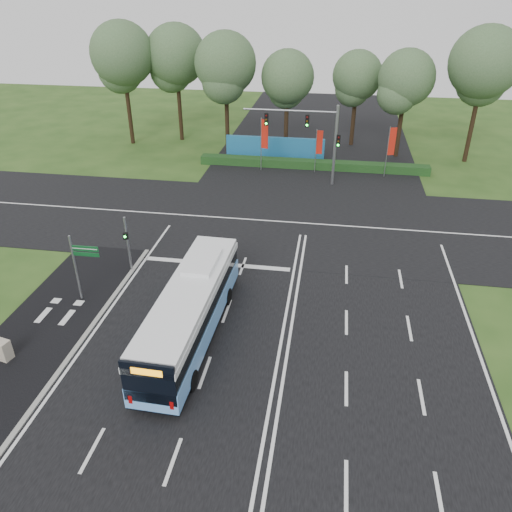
{
  "coord_description": "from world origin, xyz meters",
  "views": [
    {
      "loc": [
        1.88,
        -22.18,
        16.37
      ],
      "look_at": [
        -1.97,
        2.0,
        2.57
      ],
      "focal_mm": 35.0,
      "sensor_mm": 36.0,
      "label": 1
    }
  ],
  "objects": [
    {
      "name": "city_bus",
      "position": [
        -4.6,
        -2.45,
        1.65
      ],
      "size": [
        2.69,
        11.45,
        3.27
      ],
      "rotation": [
        0.0,
        0.0,
        -0.03
      ],
      "color": "#6BACF9",
      "rests_on": "ground"
    },
    {
      "name": "ground",
      "position": [
        0.0,
        0.0,
        0.0
      ],
      "size": [
        120.0,
        120.0,
        0.0
      ],
      "primitive_type": "plane",
      "color": "#274717",
      "rests_on": "ground"
    },
    {
      "name": "traffic_light_gantry",
      "position": [
        0.21,
        20.5,
        4.66
      ],
      "size": [
        8.41,
        0.28,
        7.0
      ],
      "color": "gray",
      "rests_on": "ground"
    },
    {
      "name": "hedge",
      "position": [
        0.0,
        24.5,
        0.4
      ],
      "size": [
        22.0,
        1.2,
        0.8
      ],
      "primitive_type": "cube",
      "color": "#143714",
      "rests_on": "ground"
    },
    {
      "name": "utility_cabinet",
      "position": [
        -13.15,
        -5.58,
        0.54
      ],
      "size": [
        0.76,
        0.67,
        1.08
      ],
      "primitive_type": "cube",
      "rotation": [
        0.0,
        0.0,
        -0.23
      ],
      "color": "#B6A892",
      "rests_on": "ground"
    },
    {
      "name": "street_sign",
      "position": [
        -11.52,
        -0.09,
        2.58
      ],
      "size": [
        1.6,
        0.12,
        4.11
      ],
      "rotation": [
        0.0,
        0.0,
        0.01
      ],
      "color": "gray",
      "rests_on": "ground"
    },
    {
      "name": "banner_flag_right",
      "position": [
        6.96,
        23.31,
        3.06
      ],
      "size": [
        0.67,
        0.24,
        4.7
      ],
      "rotation": [
        0.0,
        0.0,
        0.28
      ],
      "color": "gray",
      "rests_on": "ground"
    },
    {
      "name": "kerb_strip",
      "position": [
        -10.1,
        -3.0,
        0.06
      ],
      "size": [
        0.25,
        18.0,
        0.12
      ],
      "primitive_type": "cube",
      "color": "gray",
      "rests_on": "ground"
    },
    {
      "name": "bike_path",
      "position": [
        -12.5,
        -3.0,
        0.03
      ],
      "size": [
        5.0,
        18.0,
        0.06
      ],
      "primitive_type": "cube",
      "color": "black",
      "rests_on": "ground"
    },
    {
      "name": "road_main",
      "position": [
        0.0,
        0.0,
        0.02
      ],
      "size": [
        20.0,
        120.0,
        0.04
      ],
      "primitive_type": "cube",
      "color": "black",
      "rests_on": "ground"
    },
    {
      "name": "road_cross",
      "position": [
        0.0,
        12.0,
        0.03
      ],
      "size": [
        120.0,
        14.0,
        0.05
      ],
      "primitive_type": "cube",
      "color": "black",
      "rests_on": "ground"
    },
    {
      "name": "eucalyptus_row",
      "position": [
        -4.09,
        30.19,
        8.68
      ],
      "size": [
        41.96,
        9.74,
        12.72
      ],
      "color": "black",
      "rests_on": "ground"
    },
    {
      "name": "pedestrian_signal",
      "position": [
        -10.2,
        3.36,
        2.04
      ],
      "size": [
        0.34,
        0.43,
        3.73
      ],
      "rotation": [
        0.0,
        0.0,
        0.33
      ],
      "color": "gray",
      "rests_on": "ground"
    },
    {
      "name": "banner_flag_left",
      "position": [
        -4.6,
        23.06,
        3.27
      ],
      "size": [
        0.71,
        0.29,
        5.04
      ],
      "rotation": [
        0.0,
        0.0,
        -0.33
      ],
      "color": "gray",
      "rests_on": "ground"
    },
    {
      "name": "banner_flag_mid",
      "position": [
        0.5,
        23.43,
        2.7
      ],
      "size": [
        0.61,
        0.08,
        4.12
      ],
      "rotation": [
        0.0,
        0.0,
        0.04
      ],
      "color": "gray",
      "rests_on": "ground"
    },
    {
      "name": "blue_hoarding",
      "position": [
        -4.0,
        27.0,
        1.1
      ],
      "size": [
        10.0,
        0.3,
        2.2
      ],
      "primitive_type": "cube",
      "color": "#1B6294",
      "rests_on": "ground"
    }
  ]
}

